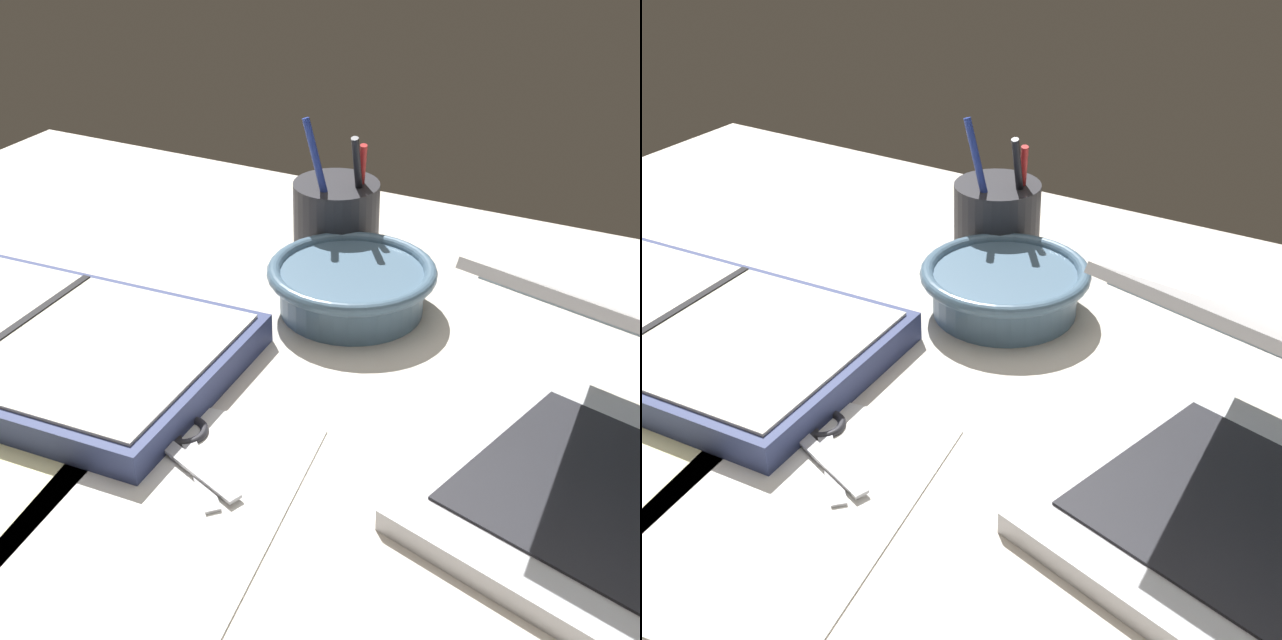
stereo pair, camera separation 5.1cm
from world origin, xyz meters
The scene contains 6 objects.
desk_top centered at (0.00, 0.00, 1.00)cm, with size 140.00×100.00×2.00cm, color beige.
bowl centered at (-3.15, 19.49, 4.83)cm, with size 17.02×17.02×5.02cm.
pen_cup centered at (-9.82, 29.67, 6.54)cm, with size 9.54×9.54×16.54cm.
planner centered at (-26.81, -2.17, 3.57)cm, with size 41.83×25.54×3.32cm.
scissors centered at (-6.00, -7.05, 2.33)cm, with size 11.65×9.38×0.80cm.
paper_sheet_front centered at (-3.07, -14.52, 2.08)cm, with size 18.20×26.70×0.16cm, color white.
Camera 1 is at (29.62, -52.15, 46.64)cm, focal length 50.00 mm.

